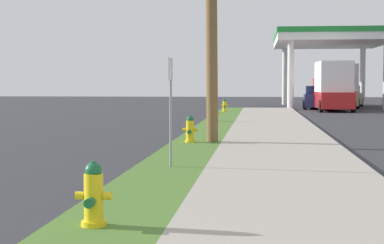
{
  "coord_description": "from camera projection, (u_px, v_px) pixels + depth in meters",
  "views": [
    {
      "loc": [
        2.43,
        -2.58,
        1.74
      ],
      "look_at": [
        0.54,
        15.25,
        0.65
      ],
      "focal_mm": 59.07,
      "sensor_mm": 36.0,
      "label": 1
    }
  ],
  "objects": [
    {
      "name": "fire_hydrant_nearest",
      "position": [
        94.0,
        198.0,
        7.17
      ],
      "size": [
        0.42,
        0.37,
        0.74
      ],
      "color": "yellow",
      "rests_on": "grass_verge"
    },
    {
      "name": "fire_hydrant_second",
      "position": [
        190.0,
        131.0,
        17.41
      ],
      "size": [
        0.42,
        0.38,
        0.74
      ],
      "color": "yellow",
      "rests_on": "grass_verge"
    },
    {
      "name": "fire_hydrant_third",
      "position": [
        215.0,
        114.0,
        27.13
      ],
      "size": [
        0.42,
        0.37,
        0.74
      ],
      "color": "yellow",
      "rests_on": "grass_verge"
    },
    {
      "name": "fire_hydrant_fourth",
      "position": [
        225.0,
        106.0,
        36.38
      ],
      "size": [
        0.42,
        0.38,
        0.74
      ],
      "color": "yellow",
      "rests_on": "grass_verge"
    },
    {
      "name": "street_sign_post",
      "position": [
        171.0,
        89.0,
        12.24
      ],
      "size": [
        0.05,
        0.36,
        2.12
      ],
      "color": "gray",
      "rests_on": "grass_verge"
    },
    {
      "name": "car_navy_by_near_pump",
      "position": [
        317.0,
        98.0,
        43.4
      ],
      "size": [
        2.15,
        4.59,
        1.57
      ],
      "color": "navy",
      "rests_on": "ground"
    },
    {
      "name": "car_white_by_far_pump",
      "position": [
        348.0,
        96.0,
        50.02
      ],
      "size": [
        2.23,
        4.62,
        1.57
      ],
      "color": "white",
      "rests_on": "ground"
    },
    {
      "name": "truck_tan_at_forecourt",
      "position": [
        343.0,
        87.0,
        45.93
      ],
      "size": [
        2.68,
        6.56,
        3.11
      ],
      "color": "tan",
      "rests_on": "ground"
    },
    {
      "name": "truck_red_on_apron",
      "position": [
        332.0,
        87.0,
        40.26
      ],
      "size": [
        2.21,
        6.43,
        3.11
      ],
      "color": "red",
      "rests_on": "ground"
    }
  ]
}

